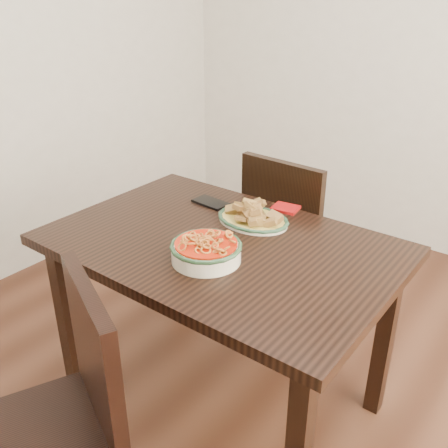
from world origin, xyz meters
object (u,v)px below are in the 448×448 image
Objects in this scene: chair_far at (291,233)px; chair_near at (64,414)px; dining_table at (221,263)px; fish_plate at (253,212)px; noodle_bowl at (206,249)px; smartphone at (211,203)px.

chair_near is at bearing 95.49° from chair_far.
chair_far is (-0.07, 0.65, -0.16)m from dining_table.
fish_plate reaches higher than dining_table.
noodle_bowl reaches higher than dining_table.
chair_near reaches higher than fish_plate.
fish_plate is (0.00, 0.20, 0.14)m from dining_table.
chair_far is 1.37m from chair_near.
fish_plate is at bearing 88.73° from dining_table.
smartphone is (-0.24, 0.24, 0.10)m from dining_table.
smartphone is at bearing 134.79° from dining_table.
smartphone is at bearing 126.94° from noodle_bowl.
fish_plate is 1.17× the size of noodle_bowl.
smartphone is (-0.17, -0.41, 0.26)m from chair_far.
dining_table is at bearing -40.61° from smartphone.
fish_plate reaches higher than noodle_bowl.
smartphone is (-0.29, 0.38, -0.04)m from noodle_bowl.
smartphone is at bearing 69.95° from chair_far.
fish_plate is 1.87× the size of smartphone.
noodle_bowl is (0.05, 0.58, 0.29)m from chair_near.
chair_far is 3.64× the size of noodle_bowl.
dining_table is 5.10× the size of noodle_bowl.
fish_plate is at bearing -5.13° from smartphone.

